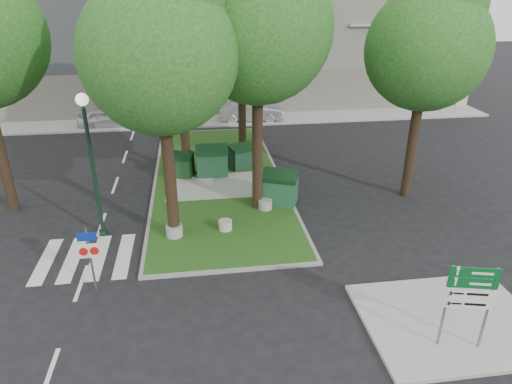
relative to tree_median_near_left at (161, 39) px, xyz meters
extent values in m
plane|color=black|center=(1.41, -2.56, -7.32)|extent=(120.00, 120.00, 0.00)
cube|color=#1F4614|center=(1.91, 5.44, -7.26)|extent=(6.00, 16.00, 0.12)
cube|color=gray|center=(1.91, 5.44, -7.27)|extent=(6.30, 16.30, 0.10)
cube|color=#999993|center=(7.91, -6.06, -7.26)|extent=(5.00, 4.00, 0.12)
cube|color=#999993|center=(1.41, 15.94, -7.26)|extent=(42.00, 3.00, 0.12)
cube|color=silver|center=(-2.34, -1.06, -7.31)|extent=(5.00, 3.00, 0.01)
cylinder|color=black|center=(-0.09, -0.06, -4.24)|extent=(0.44, 0.44, 6.16)
sphere|color=#144E16|center=(-0.09, -0.06, -0.50)|extent=(5.20, 5.20, 5.20)
cylinder|color=black|center=(3.41, 1.94, -3.96)|extent=(0.44, 0.44, 6.72)
sphere|color=#144E16|center=(3.41, 1.94, 0.12)|extent=(5.60, 5.60, 5.60)
cylinder|color=black|center=(0.41, 6.44, -4.38)|extent=(0.44, 0.44, 5.88)
sphere|color=#144E16|center=(0.41, 6.44, -0.81)|extent=(4.80, 4.80, 4.80)
sphere|color=#144E16|center=(0.71, 6.64, 0.87)|extent=(3.60, 3.60, 3.60)
cylinder|color=black|center=(3.61, 9.44, -3.82)|extent=(0.44, 0.44, 7.00)
sphere|color=#144E16|center=(3.61, 9.44, 0.43)|extent=(5.80, 5.80, 5.80)
cylinder|color=black|center=(10.41, 2.44, -4.38)|extent=(0.44, 0.44, 5.88)
sphere|color=#144E16|center=(10.41, 2.44, -0.81)|extent=(5.00, 5.00, 5.00)
sphere|color=#144E16|center=(10.71, 2.64, 0.87)|extent=(3.75, 3.75, 3.75)
cube|color=#0E3510|center=(0.08, 5.92, -6.71)|extent=(1.44, 1.18, 0.98)
cube|color=black|center=(0.08, 5.92, -6.14)|extent=(1.50, 1.25, 0.28)
cube|color=#0F361D|center=(1.68, 5.87, -6.59)|extent=(1.57, 1.09, 1.21)
cube|color=black|center=(1.68, 5.87, -5.89)|extent=(1.62, 1.16, 0.35)
cube|color=black|center=(3.28, 6.66, -6.70)|extent=(1.51, 1.30, 1.00)
cube|color=black|center=(3.28, 6.66, -6.12)|extent=(1.58, 1.37, 0.29)
cube|color=#164829|center=(4.41, 2.19, -6.60)|extent=(1.79, 1.53, 1.19)
cube|color=black|center=(4.41, 2.19, -5.91)|extent=(1.87, 1.62, 0.34)
cylinder|color=#969691|center=(-0.09, -0.10, -6.97)|extent=(0.64, 0.64, 0.45)
cylinder|color=gray|center=(3.72, 1.70, -6.99)|extent=(0.58, 0.58, 0.42)
cylinder|color=#AEAEA9|center=(1.88, 0.14, -7.01)|extent=(0.53, 0.53, 0.38)
cylinder|color=gold|center=(4.61, 10.50, -6.88)|extent=(0.37, 0.37, 0.64)
cylinder|color=black|center=(-2.87, 0.60, -4.80)|extent=(0.14, 0.14, 5.03)
cylinder|color=black|center=(-2.87, 0.60, -7.22)|extent=(0.30, 0.30, 0.20)
sphere|color=white|center=(-2.87, 0.60, -1.99)|extent=(0.44, 0.44, 0.44)
cylinder|color=slate|center=(-2.53, -3.02, -6.19)|extent=(0.07, 0.07, 2.25)
cube|color=navy|center=(-2.53, -3.02, -5.34)|extent=(0.58, 0.04, 0.27)
cube|color=white|center=(-2.53, -3.02, -5.84)|extent=(0.67, 0.04, 0.49)
cylinder|color=red|center=(-2.69, -3.02, -5.84)|extent=(0.27, 0.03, 0.27)
cylinder|color=red|center=(-2.37, -3.02, -5.84)|extent=(0.27, 0.03, 0.27)
cylinder|color=slate|center=(7.07, -6.91, -5.95)|extent=(0.09, 0.09, 2.49)
cylinder|color=slate|center=(8.09, -7.16, -5.95)|extent=(0.09, 0.09, 2.49)
cube|color=#094E1F|center=(7.58, -7.03, -4.85)|extent=(1.22, 0.33, 0.29)
cube|color=#094E1F|center=(7.58, -7.03, -5.17)|extent=(1.22, 0.33, 0.29)
cube|color=white|center=(7.58, -7.03, -5.48)|extent=(1.22, 0.33, 0.29)
cube|color=white|center=(7.58, -7.03, -5.80)|extent=(1.22, 0.33, 0.29)
imported|color=silver|center=(-4.99, 15.59, -6.69)|extent=(3.71, 1.53, 1.26)
imported|color=#919398|center=(4.91, 15.64, -6.58)|extent=(4.58, 1.85, 1.48)
camera|label=1|loc=(0.89, -15.60, 1.68)|focal=32.00mm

